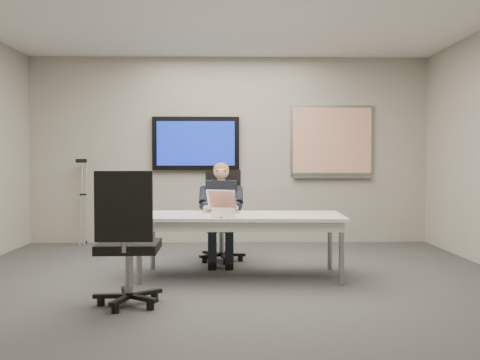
{
  "coord_description": "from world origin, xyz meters",
  "views": [
    {
      "loc": [
        0.01,
        -5.08,
        1.23
      ],
      "look_at": [
        0.12,
        0.77,
        1.03
      ],
      "focal_mm": 40.0,
      "sensor_mm": 36.0,
      "label": 1
    }
  ],
  "objects_px": {
    "seated_person": "(221,223)",
    "laptop": "(221,207)",
    "conference_table": "(240,222)",
    "office_chair_near": "(128,265)",
    "office_chair_far": "(222,232)"
  },
  "relations": [
    {
      "from": "seated_person",
      "to": "laptop",
      "type": "distance_m",
      "value": 0.54
    },
    {
      "from": "conference_table",
      "to": "seated_person",
      "type": "relative_size",
      "value": 1.81
    },
    {
      "from": "office_chair_near",
      "to": "laptop",
      "type": "bearing_deg",
      "value": -120.09
    },
    {
      "from": "conference_table",
      "to": "office_chair_near",
      "type": "distance_m",
      "value": 1.54
    },
    {
      "from": "office_chair_far",
      "to": "seated_person",
      "type": "distance_m",
      "value": 0.28
    },
    {
      "from": "seated_person",
      "to": "laptop",
      "type": "height_order",
      "value": "seated_person"
    },
    {
      "from": "conference_table",
      "to": "seated_person",
      "type": "bearing_deg",
      "value": 109.36
    },
    {
      "from": "conference_table",
      "to": "office_chair_far",
      "type": "relative_size",
      "value": 1.96
    },
    {
      "from": "laptop",
      "to": "office_chair_near",
      "type": "bearing_deg",
      "value": -95.75
    },
    {
      "from": "office_chair_near",
      "to": "laptop",
      "type": "distance_m",
      "value": 1.63
    },
    {
      "from": "seated_person",
      "to": "laptop",
      "type": "relative_size",
      "value": 2.73
    },
    {
      "from": "office_chair_far",
      "to": "seated_person",
      "type": "xyz_separation_m",
      "value": [
        -0.0,
        -0.24,
        0.14
      ]
    },
    {
      "from": "office_chair_near",
      "to": "laptop",
      "type": "xyz_separation_m",
      "value": [
        0.77,
        1.39,
        0.37
      ]
    },
    {
      "from": "office_chair_near",
      "to": "seated_person",
      "type": "distance_m",
      "value": 2.03
    },
    {
      "from": "conference_table",
      "to": "seated_person",
      "type": "height_order",
      "value": "seated_person"
    }
  ]
}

